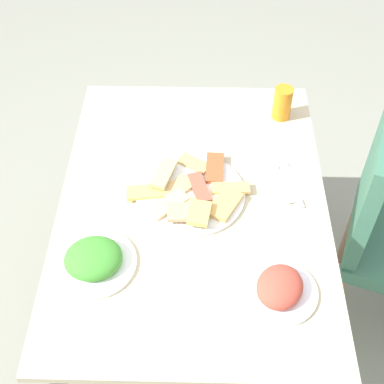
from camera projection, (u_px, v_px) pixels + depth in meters
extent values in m
plane|color=gray|center=(193.00, 316.00, 2.22)|extent=(6.00, 6.00, 0.00)
cube|color=beige|center=(193.00, 204.00, 1.69)|extent=(1.16, 0.84, 0.02)
cylinder|color=#4F544C|center=(112.00, 166.00, 2.31)|extent=(0.04, 0.04, 0.70)
cylinder|color=#4F544C|center=(279.00, 168.00, 2.30)|extent=(0.04, 0.04, 0.70)
cube|color=#3B7055|center=(372.00, 184.00, 1.77)|extent=(0.39, 0.18, 0.46)
cylinder|color=#8E6B50|center=(333.00, 308.00, 2.01)|extent=(0.03, 0.03, 0.41)
cylinder|color=#8E6B50|center=(349.00, 232.00, 2.25)|extent=(0.03, 0.03, 0.41)
cylinder|color=white|center=(190.00, 193.00, 1.69)|extent=(0.35, 0.35, 0.01)
cube|color=#985741|center=(199.00, 188.00, 1.69)|extent=(0.13, 0.08, 0.02)
cube|color=#E3AD5D|center=(225.00, 204.00, 1.64)|extent=(0.14, 0.12, 0.02)
cube|color=#CFBA79|center=(164.00, 173.00, 1.71)|extent=(0.14, 0.09, 0.01)
cube|color=tan|center=(194.00, 163.00, 1.76)|extent=(0.10, 0.11, 0.01)
cube|color=#CFBC5E|center=(199.00, 213.00, 1.60)|extent=(0.10, 0.08, 0.02)
cube|color=#E8B160|center=(231.00, 188.00, 1.69)|extent=(0.05, 0.12, 0.01)
cube|color=#ECC184|center=(168.00, 204.00, 1.65)|extent=(0.13, 0.14, 0.01)
cube|color=#C1542E|center=(215.00, 168.00, 1.75)|extent=(0.13, 0.06, 0.01)
cube|color=#DEB06A|center=(179.00, 187.00, 1.70)|extent=(0.11, 0.11, 0.01)
cube|color=#E5A86C|center=(195.00, 204.00, 1.65)|extent=(0.11, 0.11, 0.01)
cube|color=#E3B55C|center=(149.00, 192.00, 1.68)|extent=(0.07, 0.15, 0.01)
cube|color=tan|center=(183.00, 212.00, 1.61)|extent=(0.07, 0.10, 0.01)
cylinder|color=white|center=(94.00, 263.00, 1.52)|extent=(0.24, 0.24, 0.01)
ellipsoid|color=green|center=(93.00, 258.00, 1.50)|extent=(0.17, 0.18, 0.07)
cylinder|color=white|center=(279.00, 291.00, 1.46)|extent=(0.21, 0.21, 0.01)
ellipsoid|color=#C34A38|center=(280.00, 287.00, 1.44)|extent=(0.18, 0.17, 0.07)
cylinder|color=orange|center=(282.00, 103.00, 1.91)|extent=(0.09, 0.09, 0.12)
cube|color=white|center=(288.00, 185.00, 1.72)|extent=(0.18, 0.18, 0.00)
cube|color=silver|center=(282.00, 184.00, 1.72)|extent=(0.17, 0.05, 0.00)
cube|color=silver|center=(294.00, 184.00, 1.72)|extent=(0.20, 0.05, 0.00)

